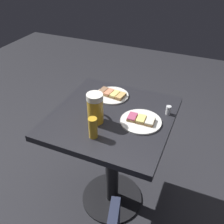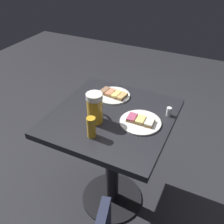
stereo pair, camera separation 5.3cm
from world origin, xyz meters
The scene contains 7 objects.
ground_plane centered at (0.00, 0.00, 0.00)m, with size 6.00×6.00×0.00m, color #28282D.
cafe_table centered at (0.00, 0.00, 0.58)m, with size 0.69×0.68×0.76m.
plate_near centered at (0.19, 0.08, 0.77)m, with size 0.21×0.21×0.03m.
plate_far centered at (0.00, -0.17, 0.77)m, with size 0.23×0.23×0.03m.
beer_mug centered at (-0.09, 0.06, 0.85)m, with size 0.13×0.11×0.17m.
beer_glass_small centered at (-0.21, 0.01, 0.82)m, with size 0.05×0.05×0.11m, color gold.
salt_shaker centered at (0.14, -0.29, 0.79)m, with size 0.03×0.03×0.05m, color silver.
Camera 2 is at (-1.05, -0.51, 1.61)m, focal length 40.24 mm.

